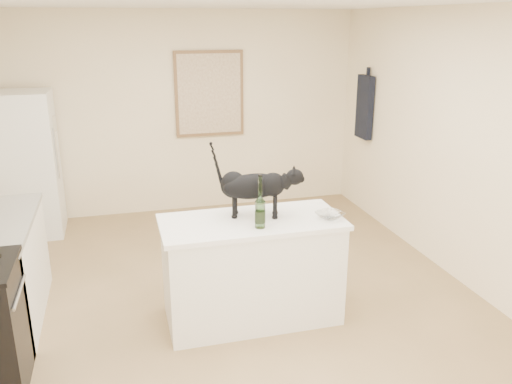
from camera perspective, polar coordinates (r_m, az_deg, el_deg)
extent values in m
plane|color=#9E7E54|center=(4.87, -2.22, -12.25)|extent=(5.50, 5.50, 0.00)
plane|color=white|center=(4.21, -2.67, 20.02)|extent=(5.50, 5.50, 0.00)
plane|color=#FCEBC3|center=(7.01, -7.49, 8.40)|extent=(4.50, 0.00, 4.50)
plane|color=#FCEBC3|center=(2.00, 16.34, -17.95)|extent=(4.50, 0.00, 4.50)
plane|color=#FCEBC3|center=(5.31, 22.04, 4.16)|extent=(0.00, 5.50, 5.50)
cube|color=white|center=(4.51, -0.45, -8.61)|extent=(1.44, 0.67, 0.86)
cube|color=white|center=(4.33, -0.47, -3.27)|extent=(1.50, 0.70, 0.04)
cube|color=white|center=(4.95, -25.94, -8.03)|extent=(0.60, 1.40, 0.86)
cube|color=white|center=(6.73, -23.51, 2.72)|extent=(0.68, 0.68, 1.70)
cube|color=brown|center=(6.99, -5.06, 10.53)|extent=(0.90, 0.03, 1.10)
cube|color=beige|center=(6.97, -5.03, 10.51)|extent=(0.82, 0.00, 1.02)
cube|color=black|center=(6.97, 11.67, 8.97)|extent=(0.08, 0.34, 0.80)
cylinder|color=#295923|center=(4.10, 0.45, -1.36)|extent=(0.10, 0.10, 0.38)
imported|color=silver|center=(4.39, 7.98, -2.52)|extent=(0.29, 0.29, 0.05)
cube|color=beige|center=(6.56, -21.06, 6.85)|extent=(0.04, 0.14, 0.19)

